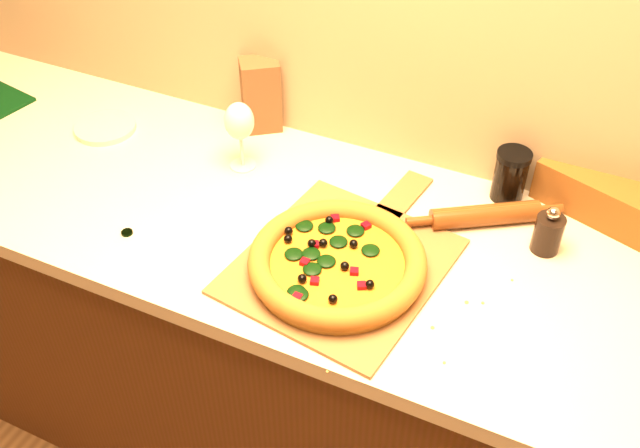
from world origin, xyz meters
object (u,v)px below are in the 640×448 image
(pepper_grinder, at_px, (548,233))
(dark_jar, at_px, (510,175))
(pizza_peel, at_px, (345,261))
(wine_glass, at_px, (239,123))
(pizza, at_px, (337,262))
(rolling_pin, at_px, (485,215))
(side_plate, at_px, (105,127))

(pepper_grinder, xyz_separation_m, dark_jar, (-0.12, 0.14, 0.02))
(pizza_peel, height_order, pepper_grinder, pepper_grinder)
(wine_glass, relative_size, dark_jar, 1.41)
(pizza, bearing_deg, rolling_pin, 50.56)
(pizza, distance_m, wine_glass, 0.44)
(rolling_pin, distance_m, side_plate, 0.99)
(rolling_pin, xyz_separation_m, side_plate, (-0.99, -0.05, -0.02))
(side_plate, bearing_deg, rolling_pin, 3.07)
(dark_jar, height_order, side_plate, dark_jar)
(pepper_grinder, bearing_deg, wine_glass, -179.02)
(rolling_pin, distance_m, dark_jar, 0.12)
(rolling_pin, height_order, wine_glass, wine_glass)
(pizza, xyz_separation_m, dark_jar, (0.25, 0.39, 0.03))
(pepper_grinder, height_order, rolling_pin, pepper_grinder)
(pizza_peel, distance_m, dark_jar, 0.44)
(pizza, bearing_deg, pepper_grinder, 34.54)
(pizza, distance_m, side_plate, 0.79)
(rolling_pin, relative_size, side_plate, 1.96)
(wine_glass, bearing_deg, dark_jar, 13.97)
(dark_jar, distance_m, side_plate, 1.03)
(pizza, xyz_separation_m, rolling_pin, (0.23, 0.28, -0.01))
(dark_jar, xyz_separation_m, side_plate, (-1.01, -0.17, -0.06))
(pizza_peel, xyz_separation_m, dark_jar, (0.25, 0.35, 0.06))
(pepper_grinder, distance_m, side_plate, 1.13)
(pizza, height_order, dark_jar, dark_jar)
(pizza_peel, xyz_separation_m, rolling_pin, (0.23, 0.24, 0.02))
(pizza, xyz_separation_m, side_plate, (-0.76, 0.23, -0.02))
(pizza_peel, bearing_deg, pepper_grinder, 38.44)
(dark_jar, bearing_deg, pepper_grinder, -50.13)
(pepper_grinder, distance_m, wine_glass, 0.73)
(pizza_peel, xyz_separation_m, wine_glass, (-0.36, 0.20, 0.12))
(pepper_grinder, relative_size, side_plate, 0.72)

